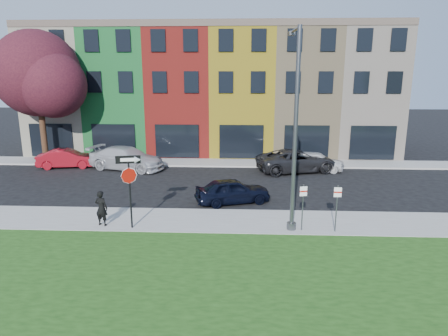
{
  "coord_description": "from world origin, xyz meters",
  "views": [
    {
      "loc": [
        0.09,
        -14.33,
        6.87
      ],
      "look_at": [
        -0.77,
        4.0,
        2.36
      ],
      "focal_mm": 32.0,
      "sensor_mm": 36.0,
      "label": 1
    }
  ],
  "objects_px": {
    "man": "(101,208)",
    "street_lamp": "(295,131)",
    "sedan_near": "(233,191)",
    "stop_sign": "(129,177)"
  },
  "relations": [
    {
      "from": "man",
      "to": "street_lamp",
      "type": "bearing_deg",
      "value": -165.42
    },
    {
      "from": "sedan_near",
      "to": "street_lamp",
      "type": "xyz_separation_m",
      "value": [
        2.66,
        -3.59,
        3.72
      ]
    },
    {
      "from": "man",
      "to": "street_lamp",
      "type": "distance_m",
      "value": 9.08
    },
    {
      "from": "man",
      "to": "sedan_near",
      "type": "distance_m",
      "value": 6.83
    },
    {
      "from": "man",
      "to": "sedan_near",
      "type": "xyz_separation_m",
      "value": [
        5.73,
        3.72,
        -0.25
      ]
    },
    {
      "from": "stop_sign",
      "to": "sedan_near",
      "type": "relative_size",
      "value": 0.77
    },
    {
      "from": "stop_sign",
      "to": "street_lamp",
      "type": "bearing_deg",
      "value": -8.15
    },
    {
      "from": "man",
      "to": "street_lamp",
      "type": "relative_size",
      "value": 0.19
    },
    {
      "from": "stop_sign",
      "to": "street_lamp",
      "type": "xyz_separation_m",
      "value": [
        6.99,
        0.36,
        1.97
      ]
    },
    {
      "from": "stop_sign",
      "to": "man",
      "type": "bearing_deg",
      "value": 159.19
    }
  ]
}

